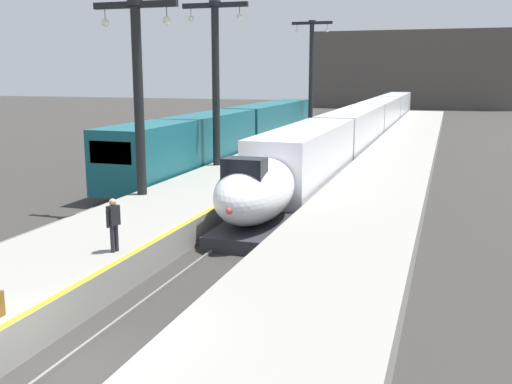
% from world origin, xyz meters
% --- Properties ---
extents(ground_plane, '(260.00, 260.00, 0.00)m').
position_xyz_m(ground_plane, '(0.00, 0.00, 0.00)').
color(ground_plane, '#33302D').
extents(platform_left, '(4.80, 110.00, 1.05)m').
position_xyz_m(platform_left, '(-4.05, 24.75, 0.53)').
color(platform_left, gray).
rests_on(platform_left, ground).
extents(platform_right, '(4.80, 110.00, 1.05)m').
position_xyz_m(platform_right, '(4.05, 24.75, 0.53)').
color(platform_right, gray).
rests_on(platform_right, ground).
extents(platform_left_safety_stripe, '(0.20, 107.80, 0.01)m').
position_xyz_m(platform_left_safety_stripe, '(-1.77, 24.75, 1.05)').
color(platform_left_safety_stripe, yellow).
rests_on(platform_left_safety_stripe, platform_left).
extents(rail_main_left, '(0.08, 110.00, 0.12)m').
position_xyz_m(rail_main_left, '(-0.75, 27.50, 0.06)').
color(rail_main_left, slate).
rests_on(rail_main_left, ground).
extents(rail_main_right, '(0.08, 110.00, 0.12)m').
position_xyz_m(rail_main_right, '(0.75, 27.50, 0.06)').
color(rail_main_right, slate).
rests_on(rail_main_right, ground).
extents(rail_secondary_left, '(0.08, 110.00, 0.12)m').
position_xyz_m(rail_secondary_left, '(-8.85, 27.50, 0.06)').
color(rail_secondary_left, slate).
rests_on(rail_secondary_left, ground).
extents(rail_secondary_right, '(0.08, 110.00, 0.12)m').
position_xyz_m(rail_secondary_right, '(-7.35, 27.50, 0.06)').
color(rail_secondary_right, slate).
rests_on(rail_secondary_right, ground).
extents(highspeed_train_main, '(2.92, 74.92, 3.60)m').
position_xyz_m(highspeed_train_main, '(0.00, 45.70, 1.98)').
color(highspeed_train_main, silver).
rests_on(highspeed_train_main, ground).
extents(regional_train_adjacent, '(2.85, 36.60, 3.80)m').
position_xyz_m(regional_train_adjacent, '(-8.10, 32.57, 2.13)').
color(regional_train_adjacent, '#145660').
rests_on(regional_train_adjacent, ground).
extents(station_column_mid, '(4.00, 0.68, 8.59)m').
position_xyz_m(station_column_mid, '(-5.90, 13.43, 6.26)').
color(station_column_mid, black).
rests_on(station_column_mid, platform_left).
extents(station_column_far, '(4.00, 0.68, 9.51)m').
position_xyz_m(station_column_far, '(-5.90, 22.64, 6.75)').
color(station_column_far, black).
rests_on(station_column_far, platform_left).
extents(station_column_distant, '(4.00, 0.68, 10.42)m').
position_xyz_m(station_column_distant, '(-5.90, 47.78, 7.23)').
color(station_column_distant, black).
rests_on(station_column_distant, platform_left).
extents(passenger_mid_platform, '(0.31, 0.56, 1.69)m').
position_xyz_m(passenger_mid_platform, '(-2.37, 5.26, 2.04)').
color(passenger_mid_platform, '#23232D').
rests_on(passenger_mid_platform, platform_left).
extents(terminus_back_wall, '(36.00, 2.00, 14.00)m').
position_xyz_m(terminus_back_wall, '(0.00, 102.00, 7.00)').
color(terminus_back_wall, '#4C4742').
rests_on(terminus_back_wall, ground).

